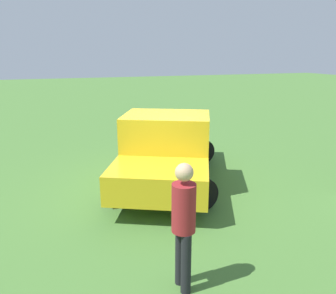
{
  "coord_description": "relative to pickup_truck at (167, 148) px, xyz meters",
  "views": [
    {
      "loc": [
        -2.42,
        -7.14,
        3.14
      ],
      "look_at": [
        0.3,
        0.41,
        0.9
      ],
      "focal_mm": 35.74,
      "sensor_mm": 36.0,
      "label": 1
    }
  ],
  "objects": [
    {
      "name": "pickup_truck",
      "position": [
        0.0,
        0.0,
        0.0
      ],
      "size": [
        3.93,
        5.27,
        1.78
      ],
      "rotation": [
        0.0,
        0.0,
        1.12
      ],
      "color": "black",
      "rests_on": "ground_plane"
    },
    {
      "name": "person_bystander",
      "position": [
        -1.13,
        -3.77,
        0.13
      ],
      "size": [
        0.33,
        0.34,
        1.82
      ],
      "rotation": [
        0.0,
        0.0,
        0.02
      ],
      "color": "black",
      "rests_on": "ground_plane"
    },
    {
      "name": "ground_plane",
      "position": [
        -0.24,
        -0.29,
        -0.91
      ],
      "size": [
        80.0,
        80.0,
        0.0
      ],
      "primitive_type": "plane",
      "color": "#477533"
    }
  ]
}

